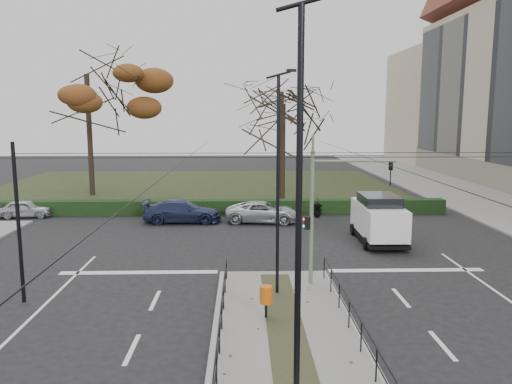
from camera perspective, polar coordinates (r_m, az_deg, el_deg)
ground at (r=17.61m, az=3.11°, el=-14.45°), size 140.00×140.00×0.00m
median_island at (r=15.32m, az=3.91°, el=-17.89°), size 4.40×15.00×0.14m
sidewalk_east at (r=43.31m, az=25.02°, el=-1.16°), size 8.00×90.00×0.14m
park at (r=48.83m, az=-7.00°, el=0.63°), size 38.00×26.00×0.10m
hedge at (r=35.61m, az=-9.02°, el=-1.73°), size 38.00×1.00×1.00m
median_railing at (r=14.84m, az=3.99°, el=-14.94°), size 4.14×13.24×0.92m
catenary at (r=18.14m, az=2.79°, el=-2.42°), size 20.00×34.00×6.00m
traffic_light at (r=20.16m, az=7.29°, el=-1.71°), size 3.68×2.08×5.42m
litter_bin at (r=17.16m, az=1.16°, el=-11.71°), size 0.43×0.43×1.11m
streetlamp_median_near at (r=10.11m, az=5.01°, el=-3.64°), size 0.76×0.16×9.11m
streetlamp_median_far at (r=18.65m, az=2.57°, el=1.06°), size 0.71×0.14×8.45m
parked_car_first at (r=37.58m, az=-24.85°, el=-1.73°), size 3.69×1.80×1.21m
parked_car_third at (r=32.88m, az=-8.44°, el=-2.18°), size 5.06×2.12×1.46m
parked_car_fourth at (r=32.56m, az=0.83°, el=-2.30°), size 5.07×2.77×1.35m
white_van at (r=28.24m, az=13.83°, el=-2.86°), size 2.35×5.07×2.63m
rust_tree at (r=45.07m, az=-18.80°, el=12.63°), size 10.46×10.46×13.44m
bare_tree_center at (r=45.48m, az=2.92°, el=10.56°), size 8.34×8.34×11.82m
bare_tree_near at (r=37.94m, az=3.08°, el=9.21°), size 7.85×7.85×10.21m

